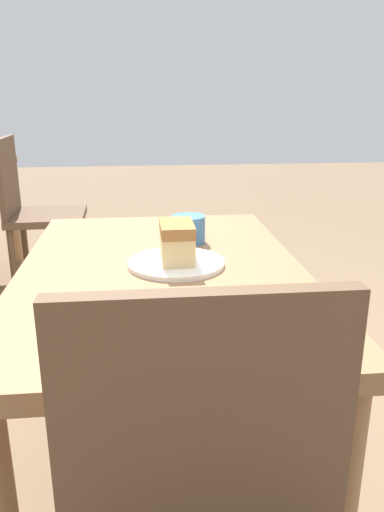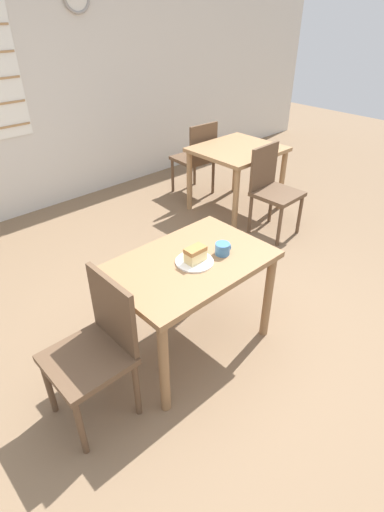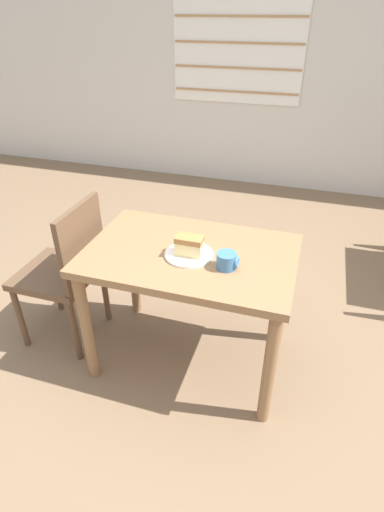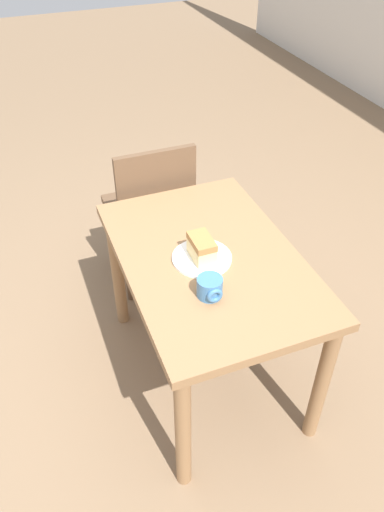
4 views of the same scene
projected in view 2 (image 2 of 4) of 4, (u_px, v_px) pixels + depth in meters
The scene contains 9 objects.
ground_plane at pixel (217, 358), 2.74m from camera, with size 14.00×14.00×0.00m, color #7A6047.
dining_table_near at pixel (190, 275), 2.53m from camera, with size 1.03×0.68×0.71m.
dining_table_far at pixel (237, 158), 4.35m from camera, with size 0.88×0.80×0.72m.
chair_near_window at pixel (97, 347), 2.16m from camera, with size 0.42×0.42×0.89m.
chair_far_corner at pixel (272, 188), 3.97m from camera, with size 0.43×0.43×0.89m.
chair_far_opposite at pixel (196, 156), 4.76m from camera, with size 0.44×0.44×0.89m.
plate at pixel (194, 262), 2.45m from camera, with size 0.24×0.24×0.01m.
cake_slice at pixel (195, 254), 2.42m from camera, with size 0.13×0.08×0.09m.
coffee_mug at pixel (223, 249), 2.51m from camera, with size 0.10×0.09×0.08m.
Camera 2 is at (-1.43, -1.28, 2.08)m, focal length 28.00 mm.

